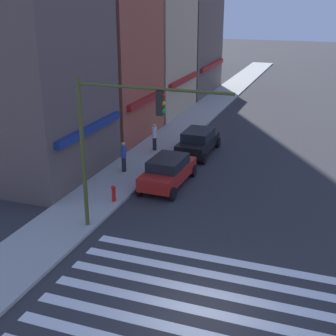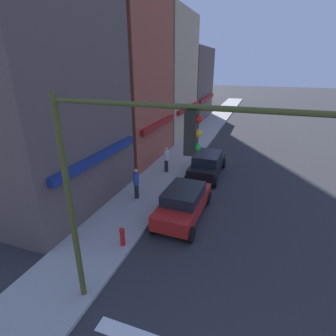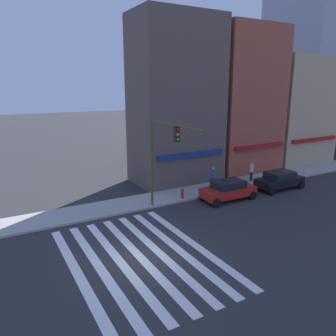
{
  "view_description": "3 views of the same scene",
  "coord_description": "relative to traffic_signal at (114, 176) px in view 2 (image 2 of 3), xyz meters",
  "views": [
    {
      "loc": [
        -12.36,
        -3.29,
        9.74
      ],
      "look_at": [
        9.82,
        4.7,
        1.0
      ],
      "focal_mm": 50.0,
      "sensor_mm": 36.0,
      "label": 1
    },
    {
      "loc": [
        -1.26,
        1.56,
        7.24
      ],
      "look_at": [
        11.15,
        6.0,
        2.0
      ],
      "focal_mm": 28.0,
      "sensor_mm": 36.0,
      "label": 2
    },
    {
      "loc": [
        -6.45,
        -14.32,
        8.82
      ],
      "look_at": [
        3.97,
        4.0,
        3.5
      ],
      "focal_mm": 35.0,
      "sensor_mm": 36.0,
      "label": 3
    }
  ],
  "objects": [
    {
      "name": "sedan_black",
      "position": [
        11.59,
        -0.17,
        -3.78
      ],
      "size": [
        4.41,
        2.02,
        1.59
      ],
      "rotation": [
        0.0,
        0.0,
        0.0
      ],
      "color": "black",
      "rests_on": "ground_plane"
    },
    {
      "name": "storefront_row",
      "position": [
        16.71,
        6.63,
        1.82
      ],
      "size": [
        34.4,
        5.3,
        14.84
      ],
      "color": "brown",
      "rests_on": "ground_plane"
    },
    {
      "name": "pedestrian_white_shirt",
      "position": [
        10.94,
        2.61,
        -3.55
      ],
      "size": [
        0.32,
        0.32,
        1.77
      ],
      "rotation": [
        0.0,
        0.0,
        2.4
      ],
      "color": "#23232D",
      "rests_on": "sidewalk_left"
    },
    {
      "name": "traffic_signal",
      "position": [
        0.0,
        0.0,
        0.0
      ],
      "size": [
        0.32,
        6.44,
        6.63
      ],
      "color": "#474C1E",
      "rests_on": "ground_plane"
    },
    {
      "name": "pedestrian_blue_shirt",
      "position": [
        6.64,
        2.82,
        -3.55
      ],
      "size": [
        0.32,
        0.32,
        1.77
      ],
      "rotation": [
        0.0,
        0.0,
        2.9
      ],
      "color": "#23232D",
      "rests_on": "sidewalk_left"
    },
    {
      "name": "fire_hydrant",
      "position": [
        2.66,
        1.53,
        -4.01
      ],
      "size": [
        0.24,
        0.24,
        0.84
      ],
      "color": "red",
      "rests_on": "sidewalk_left"
    },
    {
      "name": "sedan_red",
      "position": [
        5.85,
        -0.17,
        -3.78
      ],
      "size": [
        4.44,
        2.02,
        1.59
      ],
      "rotation": [
        0.0,
        0.0,
        -0.03
      ],
      "color": "#B21E19",
      "rests_on": "ground_plane"
    }
  ]
}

